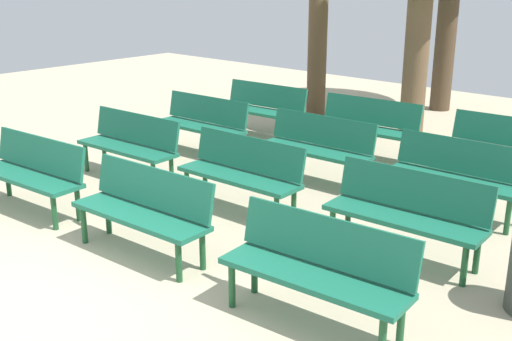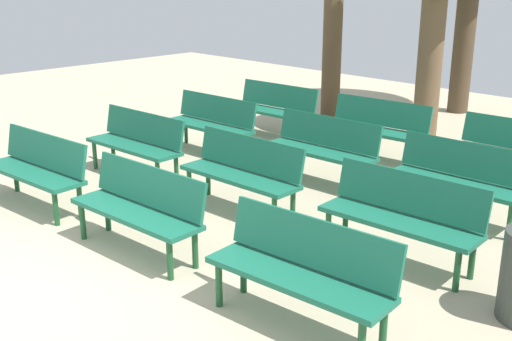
{
  "view_description": "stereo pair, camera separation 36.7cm",
  "coord_description": "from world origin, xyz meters",
  "views": [
    {
      "loc": [
        4.6,
        -2.07,
        2.79
      ],
      "look_at": [
        0.0,
        3.08,
        0.55
      ],
      "focal_mm": 44.25,
      "sensor_mm": 36.0,
      "label": 1
    },
    {
      "loc": [
        4.87,
        -1.81,
        2.79
      ],
      "look_at": [
        0.0,
        3.08,
        0.55
      ],
      "focal_mm": 44.25,
      "sensor_mm": 36.0,
      "label": 2
    }
  ],
  "objects": [
    {
      "name": "bench_r2_c0",
      "position": [
        -2.36,
        4.46,
        0.5
      ],
      "size": [
        1.62,
        0.56,
        0.87
      ],
      "rotation": [
        0.0,
        0.0,
        0.05
      ],
      "color": "#19664C",
      "rests_on": "ground_plane"
    },
    {
      "name": "bench_r3_c0",
      "position": [
        -2.39,
        5.92,
        0.5
      ],
      "size": [
        1.63,
        0.58,
        0.87
      ],
      "rotation": [
        0.0,
        0.0,
        0.06
      ],
      "color": "#19664C",
      "rests_on": "ground_plane"
    },
    {
      "name": "bench_r0_c2",
      "position": [
        1.93,
        1.67,
        0.5
      ],
      "size": [
        1.64,
        0.62,
        0.87
      ],
      "rotation": [
        0.0,
        0.0,
        0.09
      ],
      "color": "#19664C",
      "rests_on": "ground_plane"
    },
    {
      "name": "bench_r1_c0",
      "position": [
        -2.22,
        2.98,
        0.5
      ],
      "size": [
        1.62,
        0.57,
        0.87
      ],
      "rotation": [
        0.0,
        0.0,
        0.06
      ],
      "color": "#19664C",
      "rests_on": "ground_plane"
    },
    {
      "name": "bench_r2_c2",
      "position": [
        1.71,
        4.68,
        0.5
      ],
      "size": [
        1.62,
        0.54,
        0.87
      ],
      "rotation": [
        0.0,
        0.0,
        0.04
      ],
      "color": "#19664C",
      "rests_on": "ground_plane"
    },
    {
      "name": "bench_r0_c1",
      "position": [
        -0.14,
        1.56,
        0.5
      ],
      "size": [
        1.63,
        0.58,
        0.87
      ],
      "rotation": [
        0.0,
        0.0,
        0.06
      ],
      "color": "#19664C",
      "rests_on": "ground_plane"
    },
    {
      "name": "bench_r0_c0",
      "position": [
        -2.09,
        1.45,
        0.5
      ],
      "size": [
        1.63,
        0.61,
        0.87
      ],
      "rotation": [
        0.0,
        0.0,
        0.08
      ],
      "color": "#19664C",
      "rests_on": "ground_plane"
    },
    {
      "name": "bench_r1_c1",
      "position": [
        -0.24,
        3.1,
        0.5
      ],
      "size": [
        1.62,
        0.54,
        0.87
      ],
      "rotation": [
        0.0,
        0.0,
        0.04
      ],
      "color": "#19664C",
      "rests_on": "ground_plane"
    },
    {
      "name": "tree_2",
      "position": [
        -2.54,
        7.64,
        1.27
      ],
      "size": [
        0.36,
        0.36,
        2.53
      ],
      "color": "brown",
      "rests_on": "ground_plane"
    },
    {
      "name": "ground_plane",
      "position": [
        0.0,
        0.0,
        0.0
      ],
      "size": [
        24.0,
        24.0,
        0.0
      ],
      "primitive_type": "plane",
      "color": "#BCAD8E"
    },
    {
      "name": "bench_r3_c1",
      "position": [
        -0.37,
        6.04,
        0.5
      ],
      "size": [
        1.63,
        0.61,
        0.87
      ],
      "rotation": [
        0.0,
        0.0,
        0.08
      ],
      "color": "#19664C",
      "rests_on": "ground_plane"
    },
    {
      "name": "bench_r2_c1",
      "position": [
        -0.24,
        4.59,
        0.5
      ],
      "size": [
        1.62,
        0.56,
        0.87
      ],
      "rotation": [
        0.0,
        0.0,
        0.05
      ],
      "color": "#19664C",
      "rests_on": "ground_plane"
    },
    {
      "name": "bench_r1_c2",
      "position": [
        1.85,
        3.24,
        0.5
      ],
      "size": [
        1.63,
        0.58,
        0.87
      ],
      "rotation": [
        0.0,
        0.0,
        0.06
      ],
      "color": "#19664C",
      "rests_on": "ground_plane"
    },
    {
      "name": "bench_r3_c2",
      "position": [
        1.7,
        6.22,
        0.5
      ],
      "size": [
        1.62,
        0.57,
        0.87
      ],
      "rotation": [
        0.0,
        0.0,
        0.05
      ],
      "color": "#19664C",
      "rests_on": "ground_plane"
    }
  ]
}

